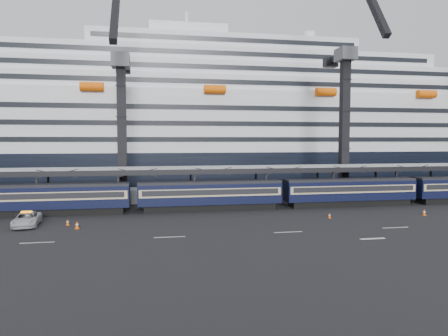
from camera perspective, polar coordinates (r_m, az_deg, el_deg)
The scene contains 12 objects.
ground at distance 45.97m, azimuth 9.88°, elevation -7.80°, with size 260.00×260.00×0.00m, color black.
lane_markings at distance 44.90m, azimuth 22.15°, elevation -8.31°, with size 111.00×4.27×0.02m.
train at distance 53.86m, azimuth 1.59°, elevation -3.63°, with size 133.05×3.00×4.05m.
canopy at distance 58.50m, azimuth 5.27°, elevation -0.04°, with size 130.00×6.25×5.53m.
cruise_ship at distance 89.48m, azimuth -0.82°, elevation 5.91°, with size 214.09×28.84×34.00m.
crane_dark_near at distance 61.10m, azimuth -14.42°, elevation 6.29°, with size 4.50×17.75×35.08m.
crane_dark_mid at distance 67.28m, azimuth 17.00°, elevation 7.24°, with size 4.50×18.24×39.64m.
pickup_truck at distance 48.79m, azimuth -26.35°, elevation -6.58°, with size 2.48×5.37×1.49m, color #B7BABF.
traffic_cone_b at distance 47.54m, azimuth -21.43°, elevation -7.20°, with size 0.35×0.35×0.70m.
traffic_cone_c at distance 45.32m, azimuth -20.26°, elevation -7.61°, with size 0.43×0.43×0.87m.
traffic_cone_d at distance 49.94m, azimuth 14.83°, elevation -6.54°, with size 0.34×0.34×0.67m.
traffic_cone_f at distance 55.85m, azimuth 26.69°, elevation -5.65°, with size 0.41×0.41×0.82m.
Camera 1 is at (-15.43, -42.28, 9.36)m, focal length 32.00 mm.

